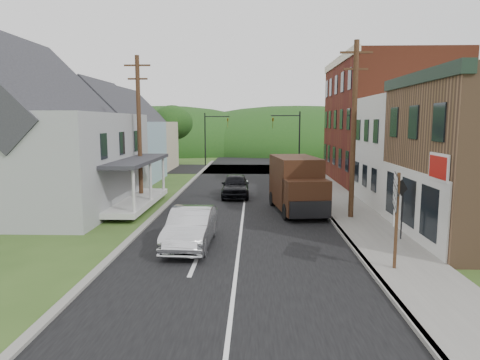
# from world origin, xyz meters

# --- Properties ---
(ground) EXTENTS (120.00, 120.00, 0.00)m
(ground) POSITION_xyz_m (0.00, 0.00, 0.00)
(ground) COLOR #2D4719
(ground) RESTS_ON ground
(road) EXTENTS (9.00, 90.00, 0.02)m
(road) POSITION_xyz_m (0.00, 10.00, 0.00)
(road) COLOR black
(road) RESTS_ON ground
(cross_road) EXTENTS (60.00, 9.00, 0.02)m
(cross_road) POSITION_xyz_m (0.00, 27.00, 0.00)
(cross_road) COLOR black
(cross_road) RESTS_ON ground
(sidewalk_right) EXTENTS (2.80, 55.00, 0.15)m
(sidewalk_right) POSITION_xyz_m (5.90, 8.00, 0.07)
(sidewalk_right) COLOR slate
(sidewalk_right) RESTS_ON ground
(curb_right) EXTENTS (0.20, 55.00, 0.15)m
(curb_right) POSITION_xyz_m (4.55, 8.00, 0.07)
(curb_right) COLOR slate
(curb_right) RESTS_ON ground
(curb_left) EXTENTS (0.30, 55.00, 0.12)m
(curb_left) POSITION_xyz_m (-4.65, 8.00, 0.06)
(curb_left) COLOR slate
(curb_left) RESTS_ON ground
(storefront_white) EXTENTS (8.00, 7.00, 6.50)m
(storefront_white) POSITION_xyz_m (11.30, 7.50, 3.25)
(storefront_white) COLOR silver
(storefront_white) RESTS_ON ground
(storefront_red) EXTENTS (8.00, 12.00, 10.00)m
(storefront_red) POSITION_xyz_m (11.30, 17.00, 5.00)
(storefront_red) COLOR maroon
(storefront_red) RESTS_ON ground
(house_gray) EXTENTS (10.20, 12.24, 8.35)m
(house_gray) POSITION_xyz_m (-12.00, 6.00, 4.23)
(house_gray) COLOR #96989B
(house_gray) RESTS_ON ground
(house_blue) EXTENTS (7.14, 8.16, 7.28)m
(house_blue) POSITION_xyz_m (-11.00, 17.00, 3.69)
(house_blue) COLOR #8EAFC1
(house_blue) RESTS_ON ground
(house_cream) EXTENTS (7.14, 8.16, 7.28)m
(house_cream) POSITION_xyz_m (-11.50, 26.00, 3.69)
(house_cream) COLOR #C3B297
(house_cream) RESTS_ON ground
(utility_pole_right) EXTENTS (1.60, 0.26, 9.00)m
(utility_pole_right) POSITION_xyz_m (5.60, 3.50, 4.66)
(utility_pole_right) COLOR #472D19
(utility_pole_right) RESTS_ON ground
(utility_pole_left) EXTENTS (1.60, 0.26, 9.00)m
(utility_pole_left) POSITION_xyz_m (-6.50, 8.00, 4.66)
(utility_pole_left) COLOR #472D19
(utility_pole_left) RESTS_ON ground
(traffic_signal_right) EXTENTS (2.87, 0.20, 6.00)m
(traffic_signal_right) POSITION_xyz_m (4.30, 23.50, 3.76)
(traffic_signal_right) COLOR black
(traffic_signal_right) RESTS_ON ground
(traffic_signal_left) EXTENTS (2.87, 0.20, 6.00)m
(traffic_signal_left) POSITION_xyz_m (-4.30, 30.50, 3.76)
(traffic_signal_left) COLOR black
(traffic_signal_left) RESTS_ON ground
(tree_left_b) EXTENTS (4.80, 4.80, 6.94)m
(tree_left_b) POSITION_xyz_m (-17.00, 12.00, 4.88)
(tree_left_b) COLOR #382616
(tree_left_b) RESTS_ON ground
(tree_left_c) EXTENTS (5.80, 5.80, 8.41)m
(tree_left_c) POSITION_xyz_m (-19.00, 20.00, 5.94)
(tree_left_c) COLOR #382616
(tree_left_c) RESTS_ON ground
(tree_left_d) EXTENTS (4.80, 4.80, 6.94)m
(tree_left_d) POSITION_xyz_m (-9.00, 32.00, 4.88)
(tree_left_d) COLOR #382616
(tree_left_d) RESTS_ON ground
(forested_ridge) EXTENTS (90.00, 30.00, 16.00)m
(forested_ridge) POSITION_xyz_m (0.00, 55.00, 0.00)
(forested_ridge) COLOR #0F3310
(forested_ridge) RESTS_ON ground
(silver_sedan) EXTENTS (1.79, 4.74, 1.55)m
(silver_sedan) POSITION_xyz_m (-1.94, -1.56, 0.77)
(silver_sedan) COLOR silver
(silver_sedan) RESTS_ON ground
(dark_sedan) EXTENTS (1.89, 4.49, 1.52)m
(dark_sedan) POSITION_xyz_m (-0.65, 10.07, 0.76)
(dark_sedan) COLOR black
(dark_sedan) RESTS_ON ground
(delivery_van) EXTENTS (2.93, 5.73, 3.07)m
(delivery_van) POSITION_xyz_m (2.99, 5.21, 1.55)
(delivery_van) COLOR #321A0E
(delivery_van) RESTS_ON ground
(route_sign_cluster) EXTENTS (0.54, 1.80, 3.23)m
(route_sign_cluster) POSITION_xyz_m (5.28, -4.30, 2.24)
(route_sign_cluster) COLOR #472D19
(route_sign_cluster) RESTS_ON sidewalk_right
(warning_sign) EXTENTS (0.28, 0.65, 2.52)m
(warning_sign) POSITION_xyz_m (6.73, -0.69, 1.76)
(warning_sign) COLOR black
(warning_sign) RESTS_ON sidewalk_right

